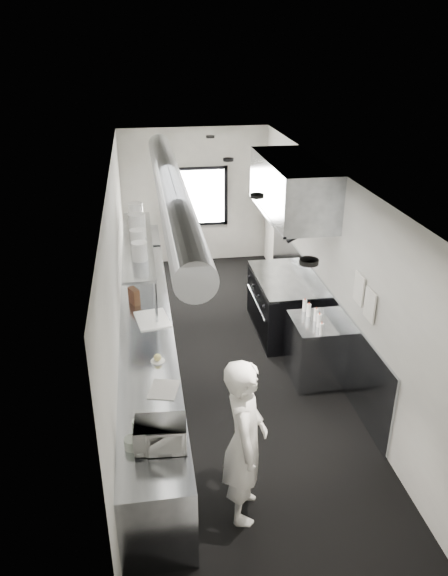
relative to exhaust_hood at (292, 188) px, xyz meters
name	(u,v)px	position (x,y,z in m)	size (l,w,h in m)	color
floor	(225,358)	(-1.10, -0.70, -2.39)	(3.00, 8.00, 0.01)	black
ceiling	(226,174)	(-1.10, -0.70, 0.41)	(3.00, 8.00, 0.01)	silver
wall_back	(195,197)	(-1.10, 3.30, -0.99)	(3.00, 0.02, 2.80)	beige
wall_front	(310,484)	(-1.10, -4.70, -0.99)	(3.00, 0.02, 2.80)	beige
wall_left	(117,280)	(-2.60, -0.70, -0.99)	(0.02, 8.00, 2.80)	beige
wall_right	(328,266)	(0.40, -0.70, -0.99)	(0.02, 8.00, 2.80)	beige
wall_cladding	(316,309)	(0.38, -0.40, -1.84)	(0.03, 5.50, 1.10)	gray
hvac_duct	(170,187)	(-1.80, -0.30, 0.16)	(0.40, 0.40, 6.40)	gray
service_window	(195,197)	(-1.10, 3.26, -0.99)	(1.36, 0.05, 1.25)	white
exhaust_hood	(292,188)	(0.00, 0.00, 0.00)	(0.81, 2.20, 0.88)	gray
prep_counter	(148,356)	(-2.25, -1.20, -1.94)	(0.70, 6.00, 0.90)	gray
pass_shelf	(138,244)	(-2.29, 0.30, -0.86)	(0.45, 3.00, 0.68)	gray
range	(282,304)	(-0.06, 0.00, -1.92)	(0.88, 1.60, 0.94)	black
bottle_station	(315,350)	(0.05, -1.40, -1.94)	(0.65, 0.80, 0.90)	gray
far_work_table	(142,257)	(-2.25, 2.50, -1.94)	(0.70, 1.20, 0.90)	gray
notice_sheet_a	(359,289)	(0.37, -1.90, -0.79)	(0.02, 0.28, 0.38)	silver
notice_sheet_b	(370,305)	(0.37, -2.25, -0.84)	(0.02, 0.28, 0.38)	silver
line_cook	(245,441)	(-1.37, -3.59, -1.50)	(0.65, 0.43, 1.79)	silver
microwave	(160,435)	(-2.17, -3.54, -1.36)	(0.45, 0.34, 0.27)	silver
deli_tub_a	(132,443)	(-2.44, -3.52, -1.44)	(0.15, 0.15, 0.11)	#AEBCAD
deli_tub_b	(138,424)	(-2.38, -3.24, -1.45)	(0.12, 0.12, 0.09)	#AEBCAD
newspaper	(164,389)	(-2.09, -2.64, -1.49)	(0.30, 0.37, 0.01)	silver
small_plate	(158,361)	(-2.13, -2.06, -1.48)	(0.17, 0.17, 0.01)	silver
pastry	(158,357)	(-2.13, -2.06, -1.43)	(0.09, 0.09, 0.09)	#DBCD73
cutting_board	(152,319)	(-2.16, -1.00, -1.48)	(0.42, 0.56, 0.02)	white
knife_block	(134,296)	(-2.39, -0.45, -1.38)	(0.10, 0.21, 0.23)	brown
plate_stack_a	(140,251)	(-2.27, -0.45, -0.69)	(0.22, 0.22, 0.26)	silver
plate_stack_b	(138,239)	(-2.29, -0.01, -0.67)	(0.23, 0.23, 0.30)	silver
plate_stack_c	(137,226)	(-2.29, 0.50, -0.63)	(0.26, 0.26, 0.37)	silver
plate_stack_d	(136,214)	(-2.30, 1.12, -0.64)	(0.24, 0.24, 0.37)	silver
squeeze_bottle_a	(321,329)	(-0.01, -1.74, -1.41)	(0.05, 0.05, 0.16)	white
squeeze_bottle_b	(319,320)	(0.03, -1.54, -1.40)	(0.06, 0.06, 0.19)	white
squeeze_bottle_c	(316,315)	(0.04, -1.37, -1.40)	(0.06, 0.06, 0.18)	white
squeeze_bottle_d	(309,310)	(-0.02, -1.23, -1.40)	(0.06, 0.06, 0.18)	white
squeeze_bottle_e	(305,305)	(-0.03, -1.08, -1.40)	(0.06, 0.06, 0.18)	white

